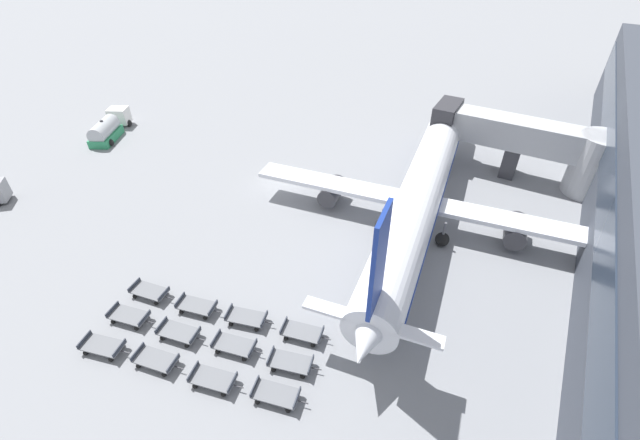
{
  "coord_description": "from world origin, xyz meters",
  "views": [
    {
      "loc": [
        23.66,
        -33.26,
        25.81
      ],
      "look_at": [
        8.83,
        -6.4,
        2.55
      ],
      "focal_mm": 24.0,
      "sensor_mm": 36.0,
      "label": 1
    }
  ],
  "objects_px": {
    "baggage_dolly_row_near_col_b": "(156,360)",
    "baggage_dolly_row_near_col_c": "(213,379)",
    "baggage_dolly_row_mid_a_col_b": "(179,332)",
    "baggage_dolly_row_mid_a_col_c": "(234,345)",
    "fuel_tanker_primary": "(108,128)",
    "baggage_dolly_row_mid_a_col_a": "(129,316)",
    "baggage_dolly_row_mid_b_col_d": "(302,332)",
    "baggage_dolly_row_mid_b_col_c": "(247,318)",
    "baggage_dolly_row_near_col_a": "(103,346)",
    "baggage_dolly_row_mid_a_col_d": "(291,362)",
    "baggage_dolly_row_mid_b_col_b": "(197,306)",
    "baggage_dolly_row_near_col_d": "(276,394)",
    "airplane": "(422,191)",
    "baggage_dolly_row_mid_b_col_a": "(150,292)"
  },
  "relations": [
    {
      "from": "baggage_dolly_row_near_col_b",
      "to": "baggage_dolly_row_near_col_c",
      "type": "height_order",
      "value": "same"
    },
    {
      "from": "baggage_dolly_row_mid_a_col_b",
      "to": "baggage_dolly_row_mid_a_col_c",
      "type": "distance_m",
      "value": 4.39
    },
    {
      "from": "fuel_tanker_primary",
      "to": "baggage_dolly_row_mid_a_col_a",
      "type": "xyz_separation_m",
      "value": [
        27.14,
        -20.77,
        -0.73
      ]
    },
    {
      "from": "fuel_tanker_primary",
      "to": "baggage_dolly_row_mid_b_col_d",
      "type": "bearing_deg",
      "value": -21.76
    },
    {
      "from": "baggage_dolly_row_mid_a_col_a",
      "to": "baggage_dolly_row_mid_b_col_c",
      "type": "height_order",
      "value": "same"
    },
    {
      "from": "baggage_dolly_row_near_col_a",
      "to": "baggage_dolly_row_mid_a_col_d",
      "type": "bearing_deg",
      "value": 23.25
    },
    {
      "from": "baggage_dolly_row_near_col_a",
      "to": "baggage_dolly_row_mid_a_col_d",
      "type": "height_order",
      "value": "same"
    },
    {
      "from": "baggage_dolly_row_near_col_a",
      "to": "baggage_dolly_row_mid_b_col_b",
      "type": "distance_m",
      "value": 6.87
    },
    {
      "from": "baggage_dolly_row_near_col_d",
      "to": "baggage_dolly_row_mid_a_col_b",
      "type": "distance_m",
      "value": 8.92
    },
    {
      "from": "airplane",
      "to": "baggage_dolly_row_near_col_b",
      "type": "distance_m",
      "value": 27.01
    },
    {
      "from": "baggage_dolly_row_mid_a_col_c",
      "to": "fuel_tanker_primary",
      "type": "bearing_deg",
      "value": 152.0
    },
    {
      "from": "baggage_dolly_row_mid_a_col_a",
      "to": "baggage_dolly_row_mid_a_col_d",
      "type": "xyz_separation_m",
      "value": [
        12.87,
        2.49,
        0.0
      ]
    },
    {
      "from": "baggage_dolly_row_mid_b_col_a",
      "to": "baggage_dolly_row_mid_b_col_d",
      "type": "distance_m",
      "value": 13.05
    },
    {
      "from": "baggage_dolly_row_mid_a_col_d",
      "to": "airplane",
      "type": "bearing_deg",
      "value": 84.11
    },
    {
      "from": "baggage_dolly_row_mid_a_col_d",
      "to": "baggage_dolly_row_near_col_c",
      "type": "bearing_deg",
      "value": -137.06
    },
    {
      "from": "baggage_dolly_row_near_col_c",
      "to": "baggage_dolly_row_mid_b_col_a",
      "type": "xyz_separation_m",
      "value": [
        -9.61,
        3.62,
        0.0
      ]
    },
    {
      "from": "baggage_dolly_row_near_col_b",
      "to": "baggage_dolly_row_mid_a_col_c",
      "type": "xyz_separation_m",
      "value": [
        3.97,
        3.55,
        0.0
      ]
    },
    {
      "from": "airplane",
      "to": "baggage_dolly_row_near_col_d",
      "type": "height_order",
      "value": "airplane"
    },
    {
      "from": "baggage_dolly_row_mid_a_col_b",
      "to": "baggage_dolly_row_mid_b_col_d",
      "type": "relative_size",
      "value": 1.0
    },
    {
      "from": "airplane",
      "to": "fuel_tanker_primary",
      "type": "distance_m",
      "value": 42.24
    },
    {
      "from": "baggage_dolly_row_mid_b_col_a",
      "to": "baggage_dolly_row_mid_b_col_d",
      "type": "relative_size",
      "value": 1.0
    },
    {
      "from": "airplane",
      "to": "baggage_dolly_row_mid_a_col_a",
      "type": "xyz_separation_m",
      "value": [
        -14.98,
        -22.98,
        -2.91
      ]
    },
    {
      "from": "airplane",
      "to": "baggage_dolly_row_mid_b_col_d",
      "type": "relative_size",
      "value": 11.14
    },
    {
      "from": "fuel_tanker_primary",
      "to": "baggage_dolly_row_mid_b_col_d",
      "type": "xyz_separation_m",
      "value": [
        39.4,
        -15.73,
        -0.73
      ]
    },
    {
      "from": "baggage_dolly_row_mid_b_col_c",
      "to": "baggage_dolly_row_near_col_b",
      "type": "bearing_deg",
      "value": -118.27
    },
    {
      "from": "baggage_dolly_row_mid_b_col_b",
      "to": "fuel_tanker_primary",
      "type": "bearing_deg",
      "value": 150.46
    },
    {
      "from": "fuel_tanker_primary",
      "to": "baggage_dolly_row_mid_b_col_b",
      "type": "bearing_deg",
      "value": -29.54
    },
    {
      "from": "baggage_dolly_row_near_col_a",
      "to": "baggage_dolly_row_mid_b_col_a",
      "type": "height_order",
      "value": "same"
    },
    {
      "from": "baggage_dolly_row_mid_b_col_c",
      "to": "baggage_dolly_row_mid_b_col_a",
      "type": "bearing_deg",
      "value": -169.18
    },
    {
      "from": "baggage_dolly_row_mid_b_col_c",
      "to": "baggage_dolly_row_mid_a_col_d",
      "type": "bearing_deg",
      "value": -18.73
    },
    {
      "from": "baggage_dolly_row_mid_a_col_d",
      "to": "baggage_dolly_row_mid_b_col_a",
      "type": "relative_size",
      "value": 1.0
    },
    {
      "from": "baggage_dolly_row_mid_b_col_b",
      "to": "airplane",
      "type": "bearing_deg",
      "value": 60.53
    },
    {
      "from": "baggage_dolly_row_near_col_b",
      "to": "baggage_dolly_row_mid_a_col_b",
      "type": "height_order",
      "value": "same"
    },
    {
      "from": "baggage_dolly_row_near_col_c",
      "to": "baggage_dolly_row_mid_a_col_b",
      "type": "xyz_separation_m",
      "value": [
        -4.68,
        1.73,
        0.0
      ]
    },
    {
      "from": "baggage_dolly_row_near_col_c",
      "to": "baggage_dolly_row_mid_a_col_d",
      "type": "bearing_deg",
      "value": 42.94
    },
    {
      "from": "baggage_dolly_row_mid_a_col_c",
      "to": "baggage_dolly_row_near_col_c",
      "type": "bearing_deg",
      "value": -81.35
    },
    {
      "from": "baggage_dolly_row_near_col_a",
      "to": "baggage_dolly_row_mid_a_col_a",
      "type": "bearing_deg",
      "value": 100.8
    },
    {
      "from": "baggage_dolly_row_near_col_c",
      "to": "baggage_dolly_row_mid_b_col_d",
      "type": "distance_m",
      "value": 6.88
    },
    {
      "from": "fuel_tanker_primary",
      "to": "baggage_dolly_row_near_col_b",
      "type": "height_order",
      "value": "fuel_tanker_primary"
    },
    {
      "from": "baggage_dolly_row_mid_b_col_a",
      "to": "baggage_dolly_row_mid_b_col_b",
      "type": "relative_size",
      "value": 1.0
    },
    {
      "from": "fuel_tanker_primary",
      "to": "baggage_dolly_row_mid_a_col_a",
      "type": "distance_m",
      "value": 34.19
    },
    {
      "from": "baggage_dolly_row_mid_a_col_c",
      "to": "baggage_dolly_row_mid_b_col_a",
      "type": "bearing_deg",
      "value": 174.89
    },
    {
      "from": "baggage_dolly_row_near_col_a",
      "to": "baggage_dolly_row_mid_b_col_c",
      "type": "xyz_separation_m",
      "value": [
        7.35,
        6.99,
        0.0
      ]
    },
    {
      "from": "baggage_dolly_row_mid_b_col_b",
      "to": "baggage_dolly_row_mid_b_col_d",
      "type": "height_order",
      "value": "same"
    },
    {
      "from": "baggage_dolly_row_near_col_d",
      "to": "baggage_dolly_row_mid_b_col_b",
      "type": "xyz_separation_m",
      "value": [
        -9.47,
        3.18,
        0.0
      ]
    },
    {
      "from": "fuel_tanker_primary",
      "to": "baggage_dolly_row_mid_a_col_c",
      "type": "relative_size",
      "value": 2.3
    },
    {
      "from": "airplane",
      "to": "baggage_dolly_row_near_col_a",
      "type": "height_order",
      "value": "airplane"
    },
    {
      "from": "baggage_dolly_row_mid_a_col_a",
      "to": "baggage_dolly_row_near_col_a",
      "type": "bearing_deg",
      "value": -79.2
    },
    {
      "from": "baggage_dolly_row_near_col_b",
      "to": "baggage_dolly_row_mid_b_col_a",
      "type": "xyz_separation_m",
      "value": [
        -5.22,
        4.37,
        0.0
      ]
    },
    {
      "from": "baggage_dolly_row_near_col_d",
      "to": "baggage_dolly_row_mid_b_col_a",
      "type": "xyz_separation_m",
      "value": [
        -13.83,
        2.52,
        0.0
      ]
    }
  ]
}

